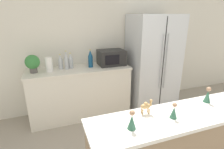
{
  "coord_description": "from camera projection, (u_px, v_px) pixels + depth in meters",
  "views": [
    {
      "loc": [
        -0.99,
        -0.6,
        1.8
      ],
      "look_at": [
        -0.25,
        1.46,
        1.07
      ],
      "focal_mm": 28.0,
      "sensor_mm": 36.0,
      "label": 1
    }
  ],
  "objects": [
    {
      "name": "wall_back",
      "position": [
        102.0,
        44.0,
        3.45
      ],
      "size": [
        8.0,
        0.06,
        2.55
      ],
      "color": "silver",
      "rests_on": "ground_plane"
    },
    {
      "name": "back_counter",
      "position": [
        81.0,
        92.0,
        3.25
      ],
      "size": [
        1.8,
        0.63,
        0.93
      ],
      "color": "silver",
      "rests_on": "ground_plane"
    },
    {
      "name": "refrigerator",
      "position": [
        152.0,
        62.0,
        3.51
      ],
      "size": [
        0.93,
        0.73,
        1.84
      ],
      "color": "silver",
      "rests_on": "ground_plane"
    },
    {
      "name": "potted_plant",
      "position": [
        33.0,
        63.0,
        2.8
      ],
      "size": [
        0.23,
        0.23,
        0.29
      ],
      "color": "#595451",
      "rests_on": "back_counter"
    },
    {
      "name": "paper_towel_roll",
      "position": [
        49.0,
        65.0,
        2.87
      ],
      "size": [
        0.11,
        0.11,
        0.24
      ],
      "color": "white",
      "rests_on": "back_counter"
    },
    {
      "name": "microwave",
      "position": [
        111.0,
        58.0,
        3.27
      ],
      "size": [
        0.48,
        0.37,
        0.28
      ],
      "color": "black",
      "rests_on": "back_counter"
    },
    {
      "name": "back_bottle_0",
      "position": [
        66.0,
        60.0,
        3.0
      ],
      "size": [
        0.07,
        0.07,
        0.32
      ],
      "color": "#B2B7BC",
      "rests_on": "back_counter"
    },
    {
      "name": "back_bottle_1",
      "position": [
        60.0,
        62.0,
        3.02
      ],
      "size": [
        0.08,
        0.08,
        0.26
      ],
      "color": "#B2B7BC",
      "rests_on": "back_counter"
    },
    {
      "name": "back_bottle_2",
      "position": [
        90.0,
        59.0,
        3.11
      ],
      "size": [
        0.08,
        0.08,
        0.32
      ],
      "color": "navy",
      "rests_on": "back_counter"
    },
    {
      "name": "back_bottle_3",
      "position": [
        71.0,
        61.0,
        3.07
      ],
      "size": [
        0.08,
        0.08,
        0.27
      ],
      "color": "#B2B7BC",
      "rests_on": "back_counter"
    },
    {
      "name": "camel_figurine",
      "position": [
        146.0,
        106.0,
        1.63
      ],
      "size": [
        0.12,
        0.06,
        0.14
      ],
      "color": "tan",
      "rests_on": "bar_counter"
    },
    {
      "name": "wise_man_figurine_blue",
      "position": [
        208.0,
        96.0,
        1.86
      ],
      "size": [
        0.07,
        0.07,
        0.17
      ],
      "color": "#33664C",
      "rests_on": "bar_counter"
    },
    {
      "name": "wise_man_figurine_crimson",
      "position": [
        174.0,
        111.0,
        1.57
      ],
      "size": [
        0.07,
        0.07,
        0.15
      ],
      "color": "#33664C",
      "rests_on": "bar_counter"
    },
    {
      "name": "wise_man_figurine_purple",
      "position": [
        132.0,
        121.0,
        1.41
      ],
      "size": [
        0.07,
        0.07,
        0.17
      ],
      "color": "#33664C",
      "rests_on": "bar_counter"
    }
  ]
}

